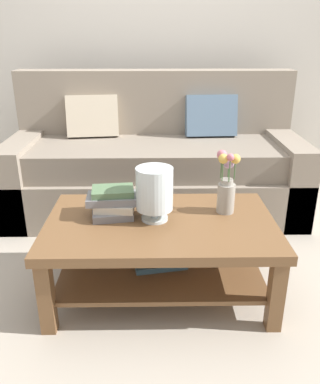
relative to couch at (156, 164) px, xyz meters
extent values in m
plane|color=#ADA393|center=(0.05, -0.90, -0.36)|extent=(10.00, 10.00, 0.00)
cube|color=beige|center=(0.05, 0.75, 0.99)|extent=(6.40, 0.12, 2.70)
cube|color=gray|center=(0.00, -0.07, -0.18)|extent=(2.21, 0.90, 0.36)
cube|color=gray|center=(0.00, -0.10, 0.10)|extent=(1.97, 0.74, 0.20)
cube|color=gray|center=(0.00, 0.28, 0.35)|extent=(2.21, 0.20, 0.70)
cube|color=gray|center=(-1.01, -0.07, -0.06)|extent=(0.20, 0.90, 0.60)
cube|color=gray|center=(1.01, -0.07, -0.06)|extent=(0.20, 0.90, 0.60)
cube|color=beige|center=(-0.50, 0.14, 0.36)|extent=(0.42, 0.23, 0.34)
cube|color=slate|center=(0.44, 0.14, 0.36)|extent=(0.41, 0.20, 0.34)
cube|color=brown|center=(0.02, -1.15, 0.04)|extent=(1.19, 0.73, 0.05)
cube|color=brown|center=(-0.52, -1.46, -0.17)|extent=(0.07, 0.07, 0.38)
cube|color=brown|center=(0.56, -1.46, -0.17)|extent=(0.07, 0.07, 0.38)
cube|color=brown|center=(-0.52, -0.84, -0.17)|extent=(0.07, 0.07, 0.38)
cube|color=brown|center=(0.56, -0.84, -0.17)|extent=(0.07, 0.07, 0.38)
cube|color=brown|center=(0.02, -1.15, -0.22)|extent=(1.07, 0.61, 0.02)
cube|color=#3D6075|center=(0.01, -1.11, -0.20)|extent=(0.31, 0.25, 0.03)
cube|color=slate|center=(-0.24, -1.09, 0.09)|extent=(0.24, 0.21, 0.04)
cube|color=beige|center=(-0.22, -1.06, 0.13)|extent=(0.22, 0.21, 0.04)
cube|color=slate|center=(-0.22, -1.08, 0.16)|extent=(0.30, 0.17, 0.04)
cube|color=#51704C|center=(-0.23, -1.06, 0.20)|extent=(0.23, 0.17, 0.03)
cylinder|color=silver|center=(-0.01, -1.13, 0.08)|extent=(0.14, 0.14, 0.02)
cylinder|color=silver|center=(-0.01, -1.13, 0.11)|extent=(0.04, 0.04, 0.05)
cylinder|color=silver|center=(-0.01, -1.13, 0.24)|extent=(0.19, 0.19, 0.22)
sphere|color=#2D333D|center=(-0.04, -1.13, 0.18)|extent=(0.04, 0.04, 0.04)
sphere|color=#993833|center=(0.02, -1.12, 0.18)|extent=(0.04, 0.04, 0.04)
cylinder|color=#9E998E|center=(0.37, -1.04, 0.15)|extent=(0.09, 0.09, 0.16)
cylinder|color=#9E998E|center=(0.37, -1.04, 0.24)|extent=(0.07, 0.07, 0.03)
cylinder|color=#426638|center=(0.41, -1.05, 0.31)|extent=(0.01, 0.01, 0.10)
sphere|color=gold|center=(0.41, -1.05, 0.37)|extent=(0.05, 0.05, 0.05)
cylinder|color=#426638|center=(0.38, -1.01, 0.29)|extent=(0.01, 0.01, 0.06)
sphere|color=#B28CB7|center=(0.38, -1.01, 0.33)|extent=(0.06, 0.06, 0.06)
cylinder|color=#426638|center=(0.34, -1.02, 0.31)|extent=(0.01, 0.01, 0.11)
sphere|color=#C66B7A|center=(0.34, -1.02, 0.38)|extent=(0.05, 0.05, 0.05)
cylinder|color=#426638|center=(0.34, -1.07, 0.31)|extent=(0.01, 0.01, 0.10)
sphere|color=gold|center=(0.34, -1.07, 0.38)|extent=(0.05, 0.05, 0.05)
cylinder|color=#426638|center=(0.37, -1.08, 0.32)|extent=(0.01, 0.01, 0.12)
sphere|color=#C66B7A|center=(0.37, -1.08, 0.39)|extent=(0.04, 0.04, 0.04)
camera|label=1|loc=(-0.01, -3.00, 0.98)|focal=37.07mm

